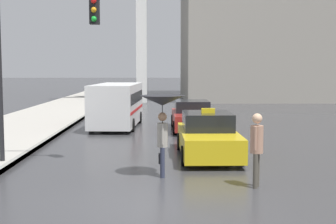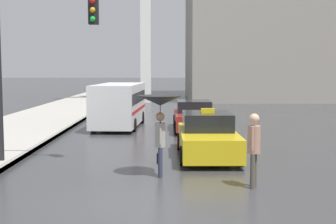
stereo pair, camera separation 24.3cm
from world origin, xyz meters
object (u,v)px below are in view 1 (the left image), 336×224
taxi (208,137)px  sedan_red (192,117)px  pedestrian_man (257,143)px  traffic_light (40,43)px  pedestrian_with_umbrella (162,109)px  ambulance_van (117,103)px

taxi → sedan_red: bearing=-89.7°
sedan_red → pedestrian_man: size_ratio=2.50×
pedestrian_man → taxi: bearing=-146.8°
taxi → traffic_light: (-5.10, -1.45, 3.01)m
pedestrian_with_umbrella → taxi: bearing=-28.5°
taxi → ambulance_van: ambulance_van is taller
sedan_red → pedestrian_with_umbrella: pedestrian_with_umbrella is taller
sedan_red → traffic_light: (-5.07, -8.25, 3.03)m
ambulance_van → pedestrian_with_umbrella: (2.17, -10.92, 0.64)m
pedestrian_with_umbrella → sedan_red: bearing=-9.8°
traffic_light → ambulance_van: bearing=81.5°
taxi → sedan_red: size_ratio=1.00×
taxi → pedestrian_with_umbrella: (-1.53, -2.94, 1.18)m
taxi → ambulance_van: size_ratio=0.78×
sedan_red → ambulance_van: bearing=-17.8°
ambulance_van → traffic_light: traffic_light is taller
ambulance_van → sedan_red: bearing=165.6°
pedestrian_with_umbrella → traffic_light: traffic_light is taller
traffic_light → sedan_red: bearing=58.4°
taxi → sedan_red: 6.80m
sedan_red → pedestrian_man: pedestrian_man is taller
taxi → sedan_red: taxi is taller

